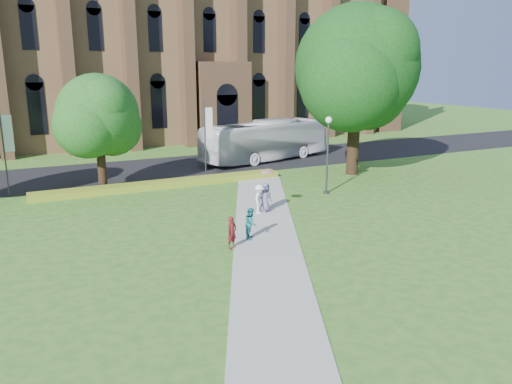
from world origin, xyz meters
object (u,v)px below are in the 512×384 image
large_tree (357,68)px  pedestrian_0 (232,232)px  streetlamp (328,146)px  tour_coach (266,141)px

large_tree → pedestrian_0: size_ratio=8.46×
streetlamp → tour_coach: streetlamp is taller
large_tree → tour_coach: size_ratio=1.00×
tour_coach → streetlamp: bearing=157.1°
streetlamp → large_tree: 8.73m
streetlamp → tour_coach: 13.14m
pedestrian_0 → large_tree: bearing=13.6°
large_tree → pedestrian_0: bearing=-143.5°
streetlamp → tour_coach: size_ratio=0.40×
tour_coach → pedestrian_0: bearing=134.6°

